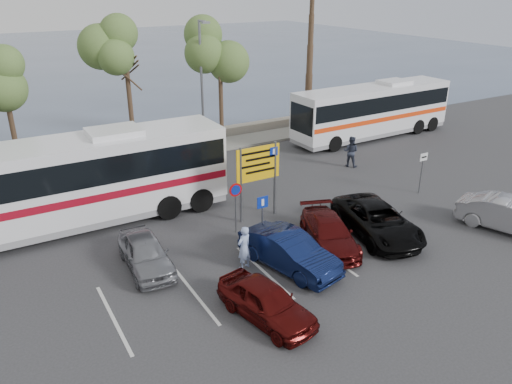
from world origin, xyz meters
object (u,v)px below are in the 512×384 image
street_lamp_right (202,80)px  pedestrian_near (244,248)px  direction_sign (258,169)px  car_red (266,302)px  suv_black (377,221)px  car_blue (289,251)px  coach_bus_left (73,186)px  car_silver_b (510,215)px  coach_bus_right (372,112)px  pedestrian_far (351,151)px  car_maroon (329,233)px  car_silver_a (146,253)px

street_lamp_right → pedestrian_near: size_ratio=4.51×
direction_sign → car_red: bearing=-118.3°
car_red → suv_black: suv_black is taller
street_lamp_right → car_blue: bearing=-102.2°
coach_bus_left → pedestrian_near: coach_bus_left is taller
coach_bus_left → car_silver_b: 19.35m
coach_bus_left → car_silver_b: bearing=-31.3°
coach_bus_right → car_silver_b: bearing=-107.9°
car_blue → coach_bus_left: bearing=115.7°
car_blue → pedestrian_far: size_ratio=2.33×
coach_bus_right → car_blue: 18.86m
direction_sign → coach_bus_right: bearing=28.4°
coach_bus_left → car_blue: coach_bus_left is taller
direction_sign → coach_bus_right: 15.39m
coach_bus_right → car_red: coach_bus_right is taller
car_red → car_silver_b: bearing=-11.7°
car_maroon → suv_black: 2.42m
car_maroon → car_silver_b: car_silver_b is taller
car_red → pedestrian_far: bearing=28.3°
coach_bus_left → car_silver_b: (16.50, -10.04, -1.25)m
car_red → car_silver_b: size_ratio=0.86×
coach_bus_left → car_blue: 10.08m
suv_black → coach_bus_left: bearing=158.0°
car_blue → suv_black: 4.81m
coach_bus_right → car_maroon: bearing=-137.9°
direction_sign → car_red: 7.81m
coach_bus_left → street_lamp_right: bearing=36.3°
direction_sign → car_silver_b: 11.34m
car_maroon → coach_bus_left: bearing=160.1°
car_maroon → car_silver_b: 8.31m
direction_sign → car_silver_a: direction_sign is taller
coach_bus_left → pedestrian_near: size_ratio=7.71×
suv_black → pedestrian_near: size_ratio=2.84×
car_blue → suv_black: bearing=-9.4°
pedestrian_near → pedestrian_far: (11.03, 6.89, 0.04)m
car_red → car_maroon: bearing=19.1°
coach_bus_right → suv_black: 15.16m
coach_bus_left → car_blue: size_ratio=3.16×
coach_bus_right → car_maroon: coach_bus_right is taller
coach_bus_left → pedestrian_far: 15.85m
coach_bus_right → suv_black: (-9.93, -11.41, -1.08)m
car_maroon → suv_black: (2.40, -0.27, 0.09)m
street_lamp_right → pedestrian_near: (-4.72, -13.91, -3.71)m
car_red → coach_bus_left: bearing=99.5°
car_silver_a → car_silver_b: car_silver_b is taller
car_silver_b → car_blue: bearing=146.3°
suv_black → car_silver_b: size_ratio=1.14×
coach_bus_left → car_silver_a: 5.42m
car_silver_a → pedestrian_far: size_ratio=2.07×
car_silver_b → pedestrian_far: size_ratio=2.37×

